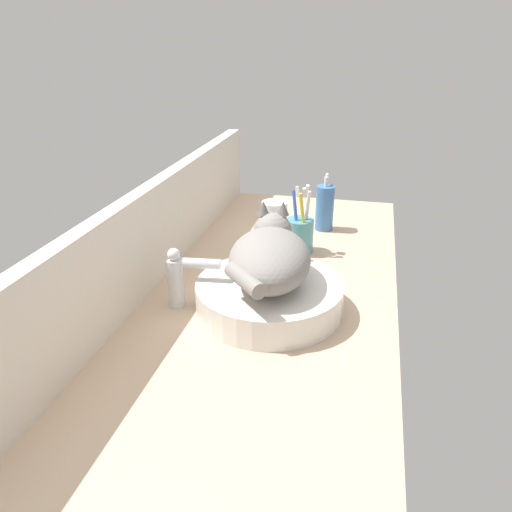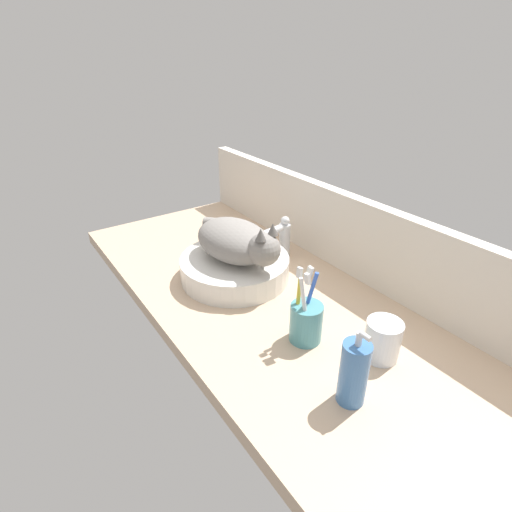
# 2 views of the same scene
# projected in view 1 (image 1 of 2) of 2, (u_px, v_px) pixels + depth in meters

# --- Properties ---
(ground_plane) EXTENTS (1.39, 0.59, 0.04)m
(ground_plane) POSITION_uv_depth(u_px,v_px,m) (270.00, 291.00, 1.20)
(ground_plane) COLOR tan
(backsplash_panel) EXTENTS (1.39, 0.04, 0.23)m
(backsplash_panel) POSITION_uv_depth(u_px,v_px,m) (158.00, 229.00, 1.21)
(backsplash_panel) COLOR silver
(backsplash_panel) RESTS_ON ground_plane
(sink_basin) EXTENTS (0.31, 0.31, 0.07)m
(sink_basin) POSITION_uv_depth(u_px,v_px,m) (269.00, 297.00, 1.07)
(sink_basin) COLOR silver
(sink_basin) RESTS_ON ground_plane
(cat) EXTENTS (0.32, 0.21, 0.14)m
(cat) POSITION_uv_depth(u_px,v_px,m) (270.00, 256.00, 1.04)
(cat) COLOR gray
(cat) RESTS_ON sink_basin
(faucet) EXTENTS (0.04, 0.12, 0.14)m
(faucet) POSITION_uv_depth(u_px,v_px,m) (180.00, 275.00, 1.07)
(faucet) COLOR silver
(faucet) RESTS_ON ground_plane
(soap_dispenser) EXTENTS (0.05, 0.05, 0.17)m
(soap_dispenser) POSITION_uv_depth(u_px,v_px,m) (325.00, 208.00, 1.49)
(soap_dispenser) COLOR #3F72B2
(soap_dispenser) RESTS_ON ground_plane
(toothbrush_cup) EXTENTS (0.07, 0.07, 0.19)m
(toothbrush_cup) POSITION_uv_depth(u_px,v_px,m) (300.00, 234.00, 1.35)
(toothbrush_cup) COLOR teal
(toothbrush_cup) RESTS_ON ground_plane
(water_glass) EXTENTS (0.08, 0.08, 0.09)m
(water_glass) POSITION_uv_depth(u_px,v_px,m) (274.00, 218.00, 1.49)
(water_glass) COLOR white
(water_glass) RESTS_ON ground_plane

